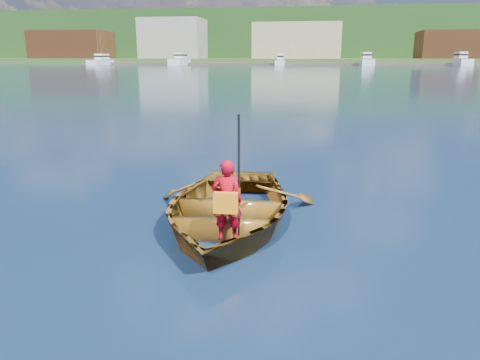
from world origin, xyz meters
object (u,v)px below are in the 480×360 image
(child_paddler, at_px, (227,200))
(dock, at_px, (317,64))
(rowboat, at_px, (227,208))
(marina_yachts, at_px, (307,61))

(child_paddler, xyz_separation_m, dock, (1.33, 149.00, -0.30))
(rowboat, bearing_deg, marina_yachts, 90.73)
(rowboat, relative_size, dock, 0.03)
(dock, distance_m, marina_yachts, 5.83)
(dock, xyz_separation_m, marina_yachts, (-3.34, -4.67, 1.00))
(dock, bearing_deg, marina_yachts, -125.54)
(rowboat, height_order, marina_yachts, marina_yachts)
(child_paddler, height_order, marina_yachts, marina_yachts)
(rowboat, bearing_deg, child_paddler, -78.60)
(child_paddler, relative_size, marina_yachts, 0.01)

